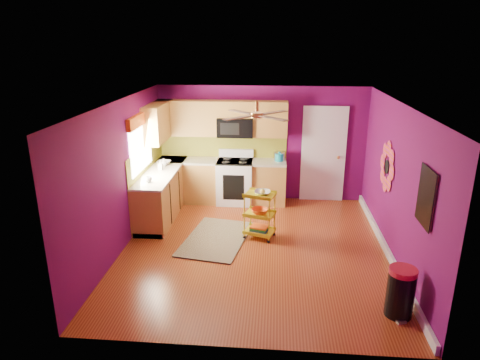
{
  "coord_description": "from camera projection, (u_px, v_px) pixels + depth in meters",
  "views": [
    {
      "loc": [
        0.31,
        -6.62,
        3.46
      ],
      "look_at": [
        -0.29,
        0.4,
        1.11
      ],
      "focal_mm": 32.0,
      "sensor_mm": 36.0,
      "label": 1
    }
  ],
  "objects": [
    {
      "name": "teal_kettle",
      "position": [
        279.0,
        157.0,
        9.15
      ],
      "size": [
        0.18,
        0.18,
        0.21
      ],
      "color": "#169AAA",
      "rests_on": "lower_cabinets"
    },
    {
      "name": "lower_cabinets",
      "position": [
        196.0,
        188.0,
        9.07
      ],
      "size": [
        2.81,
        2.31,
        0.94
      ],
      "color": "olive",
      "rests_on": "ground"
    },
    {
      "name": "right_wall_art",
      "position": [
        402.0,
        179.0,
        6.42
      ],
      "size": [
        0.04,
        2.74,
        1.04
      ],
      "color": "black",
      "rests_on": "ground"
    },
    {
      "name": "counter_cup",
      "position": [
        148.0,
        179.0,
        7.81
      ],
      "size": [
        0.13,
        0.13,
        0.11
      ],
      "primitive_type": "imported",
      "color": "white",
      "rests_on": "lower_cabinets"
    },
    {
      "name": "upper_cabinetry",
      "position": [
        202.0,
        121.0,
        8.96
      ],
      "size": [
        2.8,
        2.3,
        1.26
      ],
      "color": "olive",
      "rests_on": "ground"
    },
    {
      "name": "counter_dish",
      "position": [
        164.0,
        163.0,
        8.92
      ],
      "size": [
        0.28,
        0.28,
        0.07
      ],
      "primitive_type": "imported",
      "color": "white",
      "rests_on": "lower_cabinets"
    },
    {
      "name": "ground",
      "position": [
        255.0,
        248.0,
        7.38
      ],
      "size": [
        5.0,
        5.0,
        0.0
      ],
      "primitive_type": "plane",
      "color": "maroon",
      "rests_on": "ground"
    },
    {
      "name": "electric_range",
      "position": [
        235.0,
        181.0,
        9.32
      ],
      "size": [
        0.76,
        0.66,
        1.13
      ],
      "color": "white",
      "rests_on": "ground"
    },
    {
      "name": "toaster",
      "position": [
        279.0,
        156.0,
        9.2
      ],
      "size": [
        0.22,
        0.15,
        0.18
      ],
      "primitive_type": "cube",
      "color": "beige",
      "rests_on": "lower_cabinets"
    },
    {
      "name": "shag_rug",
      "position": [
        216.0,
        238.0,
        7.72
      ],
      "size": [
        1.28,
        1.81,
        0.02
      ],
      "primitive_type": "cube",
      "rotation": [
        0.0,
        0.0,
        -0.17
      ],
      "color": "black",
      "rests_on": "ground"
    },
    {
      "name": "soap_bottle_a",
      "position": [
        160.0,
        165.0,
        8.52
      ],
      "size": [
        0.09,
        0.09,
        0.19
      ],
      "primitive_type": "imported",
      "color": "#EA3F72",
      "rests_on": "lower_cabinets"
    },
    {
      "name": "panel_door",
      "position": [
        323.0,
        155.0,
        9.27
      ],
      "size": [
        0.95,
        0.11,
        2.15
      ],
      "color": "white",
      "rests_on": "ground"
    },
    {
      "name": "rolling_cart",
      "position": [
        260.0,
        213.0,
        7.63
      ],
      "size": [
        0.61,
        0.51,
        0.94
      ],
      "color": "gold",
      "rests_on": "ground"
    },
    {
      "name": "soap_bottle_b",
      "position": [
        164.0,
        162.0,
        8.79
      ],
      "size": [
        0.12,
        0.12,
        0.16
      ],
      "primitive_type": "imported",
      "color": "white",
      "rests_on": "lower_cabinets"
    },
    {
      "name": "room_envelope",
      "position": [
        257.0,
        157.0,
        6.86
      ],
      "size": [
        4.54,
        5.04,
        2.52
      ],
      "color": "#5E0A4F",
      "rests_on": "ground"
    },
    {
      "name": "left_window",
      "position": [
        140.0,
        134.0,
        8.0
      ],
      "size": [
        0.08,
        1.35,
        1.08
      ],
      "color": "white",
      "rests_on": "ground"
    },
    {
      "name": "ceiling_fan",
      "position": [
        257.0,
        114.0,
        6.84
      ],
      "size": [
        1.01,
        1.01,
        0.26
      ],
      "color": "#BF8C3F",
      "rests_on": "ground"
    },
    {
      "name": "trash_can",
      "position": [
        400.0,
        292.0,
        5.51
      ],
      "size": [
        0.45,
        0.45,
        0.68
      ],
      "color": "black",
      "rests_on": "ground"
    }
  ]
}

